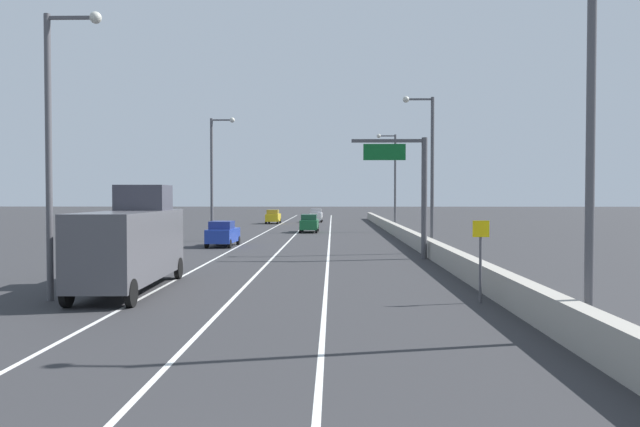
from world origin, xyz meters
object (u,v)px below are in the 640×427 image
at_px(car_yellow_0, 273,217).
at_px(car_white_2, 316,216).
at_px(car_green_3, 309,223).
at_px(lamp_post_right_second, 429,164).
at_px(overhead_sign_gantry, 412,182).
at_px(lamp_post_right_near, 582,114).
at_px(lamp_post_left_mid, 214,171).
at_px(speed_advisory_sign, 481,255).
at_px(car_blue_1, 223,234).
at_px(lamp_post_right_third, 393,176).
at_px(lamp_post_left_near, 55,137).
at_px(box_truck, 132,242).

xyz_separation_m(car_yellow_0, car_white_2, (5.94, 5.24, 0.01)).
bearing_deg(car_green_3, lamp_post_right_second, -69.56).
distance_m(car_white_2, car_green_3, 26.14).
relative_size(overhead_sign_gantry, lamp_post_right_near, 0.70).
height_order(lamp_post_right_near, lamp_post_left_mid, same).
relative_size(speed_advisory_sign, car_blue_1, 0.67).
height_order(lamp_post_right_third, car_green_3, lamp_post_right_third).
bearing_deg(lamp_post_right_near, car_blue_1, 116.16).
distance_m(speed_advisory_sign, lamp_post_left_near, 16.21).
bearing_deg(lamp_post_left_mid, car_yellow_0, 87.01).
distance_m(overhead_sign_gantry, speed_advisory_sign, 16.13).
bearing_deg(lamp_post_right_second, car_green_3, 110.44).
relative_size(lamp_post_right_second, car_green_3, 2.35).
bearing_deg(lamp_post_right_second, lamp_post_right_third, 89.88).
relative_size(car_green_3, box_truck, 0.51).
distance_m(speed_advisory_sign, car_green_3, 44.56).
bearing_deg(car_blue_1, lamp_post_left_near, -94.11).
relative_size(lamp_post_right_near, lamp_post_left_near, 1.00).
height_order(overhead_sign_gantry, lamp_post_left_mid, lamp_post_left_mid).
xyz_separation_m(car_yellow_0, car_blue_1, (-0.06, -39.75, 0.00)).
xyz_separation_m(lamp_post_right_near, car_blue_1, (-15.12, 30.77, -5.10)).
relative_size(speed_advisory_sign, lamp_post_right_near, 0.28).
xyz_separation_m(lamp_post_right_second, car_white_2, (-8.98, 50.35, -5.10)).
height_order(lamp_post_right_second, lamp_post_right_third, same).
bearing_deg(speed_advisory_sign, car_white_2, 96.39).
distance_m(speed_advisory_sign, lamp_post_right_near, 7.33).
height_order(lamp_post_right_second, lamp_post_left_mid, same).
xyz_separation_m(lamp_post_left_mid, car_green_3, (7.68, 13.13, -5.12)).
relative_size(lamp_post_right_second, lamp_post_right_third, 1.00).
xyz_separation_m(speed_advisory_sign, lamp_post_right_second, (1.15, 19.64, 4.32)).
relative_size(lamp_post_right_near, car_green_3, 2.35).
bearing_deg(car_white_2, lamp_post_right_third, -70.08).
relative_size(overhead_sign_gantry, car_yellow_0, 1.75).
bearing_deg(car_white_2, lamp_post_right_second, -79.88).
xyz_separation_m(lamp_post_right_near, lamp_post_left_near, (-16.90, 6.00, 0.00)).
relative_size(car_white_2, box_truck, 0.45).
xyz_separation_m(speed_advisory_sign, lamp_post_left_mid, (-15.56, 30.72, 4.32)).
relative_size(car_blue_1, car_white_2, 1.10).
height_order(overhead_sign_gantry, lamp_post_left_near, lamp_post_left_near).
bearing_deg(car_yellow_0, lamp_post_right_near, -77.95).
bearing_deg(lamp_post_left_near, lamp_post_right_third, 69.43).
bearing_deg(car_yellow_0, car_white_2, 41.41).
bearing_deg(car_white_2, car_yellow_0, -138.59).
height_order(lamp_post_right_near, box_truck, lamp_post_right_near).
bearing_deg(lamp_post_right_second, lamp_post_left_near, -130.81).
relative_size(car_yellow_0, box_truck, 0.48).
bearing_deg(car_yellow_0, lamp_post_right_third, -52.74).
bearing_deg(speed_advisory_sign, car_blue_1, 118.98).
xyz_separation_m(lamp_post_right_second, lamp_post_right_third, (0.05, 25.42, 0.00)).
bearing_deg(car_white_2, lamp_post_left_mid, -101.13).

